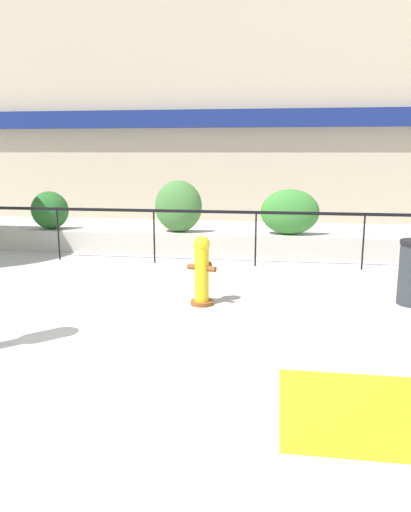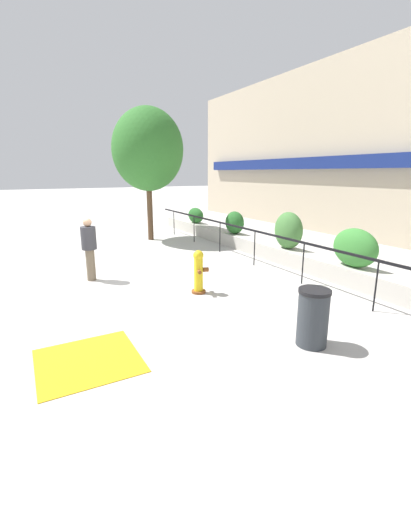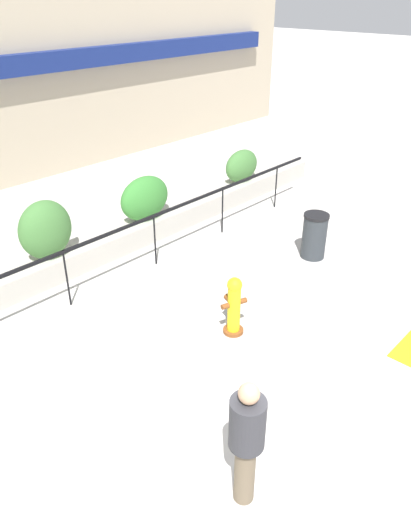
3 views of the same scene
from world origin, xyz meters
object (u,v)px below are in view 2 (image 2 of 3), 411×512
hedge_bush_2 (288,230)px  street_tree (148,150)px  hedge_bush_0 (196,215)px  pedestrian (89,245)px  hedge_bush_1 (235,223)px  fire_hydrant (199,271)px  trash_bin (313,317)px  hedge_bush_3 (355,248)px

hedge_bush_2 → street_tree: size_ratio=0.21×
hedge_bush_0 → pedestrian: size_ratio=0.66×
hedge_bush_1 → fire_hydrant: 5.78m
hedge_bush_2 → trash_bin: hedge_bush_2 is taller
fire_hydrant → street_tree: size_ratio=0.19×
hedge_bush_0 → fire_hydrant: (7.73, -3.86, -0.32)m
hedge_bush_2 → pedestrian: bearing=-101.3°
hedge_bush_2 → hedge_bush_3: bearing=0.0°
hedge_bush_2 → pedestrian: size_ratio=0.69×
street_tree → trash_bin: size_ratio=5.51×
hedge_bush_0 → hedge_bush_1: (3.45, 0.00, 0.08)m
hedge_bush_2 → hedge_bush_3: (2.53, 0.00, -0.09)m
hedge_bush_2 → fire_hydrant: (1.14, -3.86, -0.54)m
hedge_bush_2 → street_tree: (-6.04, -2.53, 2.74)m
hedge_bush_2 → pedestrian: (-1.19, -6.00, -0.11)m
fire_hydrant → hedge_bush_2: bearing=106.4°
fire_hydrant → pedestrian: pedestrian is taller
street_tree → hedge_bush_3: bearing=16.4°
fire_hydrant → pedestrian: (-2.33, -2.14, 0.44)m
pedestrian → trash_bin: (5.61, 2.63, -0.48)m
hedge_bush_0 → hedge_bush_1: hedge_bush_1 is taller
street_tree → pedestrian: bearing=-35.6°
hedge_bush_2 → fire_hydrant: size_ratio=1.10×
hedge_bush_1 → pedestrian: 6.31m
hedge_bush_2 → hedge_bush_1: bearing=180.0°
street_tree → trash_bin: street_tree is taller
hedge_bush_3 → street_tree: (-8.57, -2.53, 2.83)m
hedge_bush_3 → pedestrian: size_ratio=0.75×
trash_bin → hedge_bush_3: bearing=119.2°
hedge_bush_1 → hedge_bush_2: 3.15m
hedge_bush_2 → hedge_bush_3: size_ratio=0.91×
hedge_bush_1 → hedge_bush_3: size_ratio=0.70×
hedge_bush_1 → pedestrian: (1.95, -6.00, 0.04)m
street_tree → hedge_bush_2: bearing=22.7°
pedestrian → trash_bin: bearing=25.1°
hedge_bush_2 → trash_bin: bearing=-37.3°
hedge_bush_2 → hedge_bush_3: hedge_bush_2 is taller
hedge_bush_0 → hedge_bush_1: 3.45m
hedge_bush_3 → pedestrian: bearing=-121.9°
hedge_bush_1 → pedestrian: size_ratio=0.53×
hedge_bush_1 → pedestrian: bearing=-72.0°
fire_hydrant → street_tree: street_tree is taller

